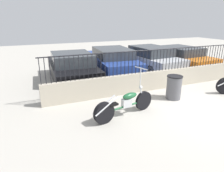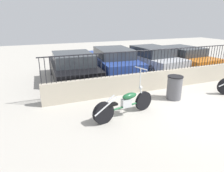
# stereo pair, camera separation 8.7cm
# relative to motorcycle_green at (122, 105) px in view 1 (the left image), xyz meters

# --- Properties ---
(ground_plane) EXTENTS (40.00, 40.00, 0.00)m
(ground_plane) POSITION_rel_motorcycle_green_xyz_m (2.63, -0.66, -0.38)
(ground_plane) COLOR #ADA89E
(low_wall) EXTENTS (9.58, 0.18, 0.77)m
(low_wall) POSITION_rel_motorcycle_green_xyz_m (2.63, 1.68, 0.00)
(low_wall) COLOR #B2A893
(low_wall) RESTS_ON ground_plane
(fence_railing) EXTENTS (9.58, 0.04, 0.89)m
(fence_railing) POSITION_rel_motorcycle_green_xyz_m (2.63, 1.68, 0.95)
(fence_railing) COLOR black
(fence_railing) RESTS_ON low_wall
(motorcycle_green) EXTENTS (2.11, 0.70, 1.41)m
(motorcycle_green) POSITION_rel_motorcycle_green_xyz_m (0.00, 0.00, 0.00)
(motorcycle_green) COLOR black
(motorcycle_green) RESTS_ON ground_plane
(trash_bin) EXTENTS (0.55, 0.55, 0.86)m
(trash_bin) POSITION_rel_motorcycle_green_xyz_m (2.33, 0.57, 0.05)
(trash_bin) COLOR #56565B
(trash_bin) RESTS_ON ground_plane
(car_black) EXTENTS (2.06, 4.46, 1.32)m
(car_black) POSITION_rel_motorcycle_green_xyz_m (-0.55, 4.20, 0.29)
(car_black) COLOR black
(car_black) RESTS_ON ground_plane
(car_blue) EXTENTS (2.14, 4.69, 1.37)m
(car_blue) POSITION_rel_motorcycle_green_xyz_m (1.60, 4.58, 0.32)
(car_blue) COLOR black
(car_blue) RESTS_ON ground_plane
(car_silver) EXTENTS (2.10, 4.50, 1.35)m
(car_silver) POSITION_rel_motorcycle_green_xyz_m (3.80, 4.51, 0.30)
(car_silver) COLOR black
(car_silver) RESTS_ON ground_plane
(car_orange) EXTENTS (2.22, 4.60, 1.24)m
(car_orange) POSITION_rel_motorcycle_green_xyz_m (5.75, 4.39, 0.26)
(car_orange) COLOR black
(car_orange) RESTS_ON ground_plane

